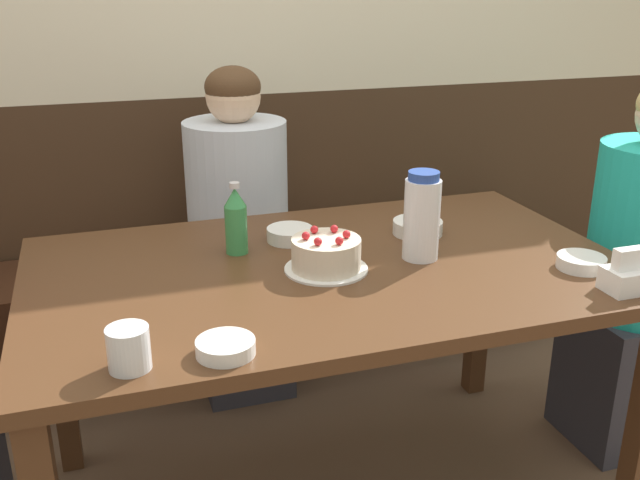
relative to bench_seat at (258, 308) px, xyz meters
name	(u,v)px	position (x,y,z in m)	size (l,w,h in m)	color
back_wall	(234,23)	(0.00, 0.22, 1.02)	(4.80, 0.04, 2.50)	#3D2819
bench_seat	(258,308)	(0.00, 0.00, 0.00)	(2.37, 0.38, 0.46)	#381E11
dining_table	(329,295)	(0.00, -0.83, 0.42)	(1.48, 0.89, 0.73)	#4C2D19
birthday_cake	(326,255)	(-0.02, -0.86, 0.54)	(0.21, 0.21, 0.10)	white
water_pitcher	(422,217)	(0.24, -0.86, 0.61)	(0.09, 0.09, 0.23)	white
soju_bottle	(236,220)	(-0.20, -0.67, 0.59)	(0.06, 0.06, 0.19)	#388E4C
napkin_holder	(629,275)	(0.60, -1.19, 0.54)	(0.11, 0.08, 0.11)	white
bowl_soup_white	(581,262)	(0.59, -1.04, 0.52)	(0.12, 0.12, 0.03)	white
bowl_rice_small	(290,234)	(-0.04, -0.63, 0.52)	(0.13, 0.13, 0.04)	white
bowl_side_dish	(226,347)	(-0.33, -1.19, 0.52)	(0.11, 0.11, 0.03)	white
bowl_sauce_shallow	(418,227)	(0.31, -0.69, 0.52)	(0.14, 0.14, 0.04)	white
glass_water_tall	(129,348)	(-0.51, -1.19, 0.54)	(0.08, 0.08, 0.08)	silver
person_grey_tee	(239,243)	(-0.08, -0.12, 0.32)	(0.34, 0.34, 1.14)	#33333D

